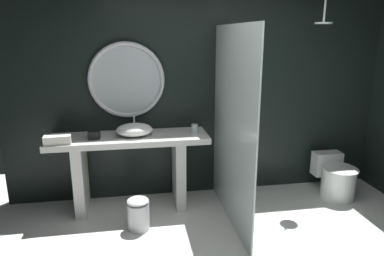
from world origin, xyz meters
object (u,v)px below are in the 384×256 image
tissue_box (94,135)px  tumbler_cup (195,129)px  waste_bin (138,213)px  vessel_sink (134,130)px  round_wall_mirror (127,80)px  folded_hand_towel (57,140)px  rain_shower_head (324,19)px  toilet (336,178)px

tissue_box → tumbler_cup: bearing=1.4°
tumbler_cup → waste_bin: 1.14m
vessel_sink → waste_bin: 0.93m
round_wall_mirror → folded_hand_towel: round_wall_mirror is taller
rain_shower_head → folded_hand_towel: size_ratio=1.42×
tumbler_cup → waste_bin: bearing=-143.5°
round_wall_mirror → tumbler_cup: bearing=-19.7°
vessel_sink → toilet: 2.60m
tumbler_cup → rain_shower_head: size_ratio=0.28×
folded_hand_towel → toilet: bearing=0.9°
tissue_box → toilet: size_ratio=0.22×
tissue_box → round_wall_mirror: round_wall_mirror is taller
rain_shower_head → toilet: rain_shower_head is taller
tissue_box → rain_shower_head: (2.58, -0.08, 1.24)m
round_wall_mirror → rain_shower_head: 2.33m
rain_shower_head → folded_hand_towel: bearing=-178.9°
round_wall_mirror → folded_hand_towel: bearing=-149.6°
rain_shower_head → folded_hand_towel: (-2.94, -0.06, -1.24)m
vessel_sink → rain_shower_head: size_ratio=1.06×
vessel_sink → waste_bin: size_ratio=1.15×
tumbler_cup → tissue_box: 1.14m
toilet → waste_bin: (-2.49, -0.40, -0.06)m
tissue_box → folded_hand_towel: 0.39m
toilet → round_wall_mirror: bearing=171.4°
waste_bin → toilet: bearing=9.0°
round_wall_mirror → folded_hand_towel: (-0.74, -0.43, -0.55)m
tissue_box → folded_hand_towel: size_ratio=0.50×
rain_shower_head → waste_bin: bearing=-169.3°
round_wall_mirror → toilet: size_ratio=1.41×
tumbler_cup → toilet: 1.93m
toilet → rain_shower_head: bearing=179.0°
toilet → folded_hand_towel: folded_hand_towel is taller
rain_shower_head → folded_hand_towel: rain_shower_head is taller
tumbler_cup → tissue_box: size_ratio=0.77×
tissue_box → rain_shower_head: 2.86m
folded_hand_towel → vessel_sink: bearing=11.7°
toilet → waste_bin: toilet is taller
tumbler_cup → rain_shower_head: 1.90m
waste_bin → folded_hand_towel: 1.15m
round_wall_mirror → folded_hand_towel: 1.02m
tissue_box → toilet: bearing=-1.7°
tumbler_cup → toilet: size_ratio=0.17×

